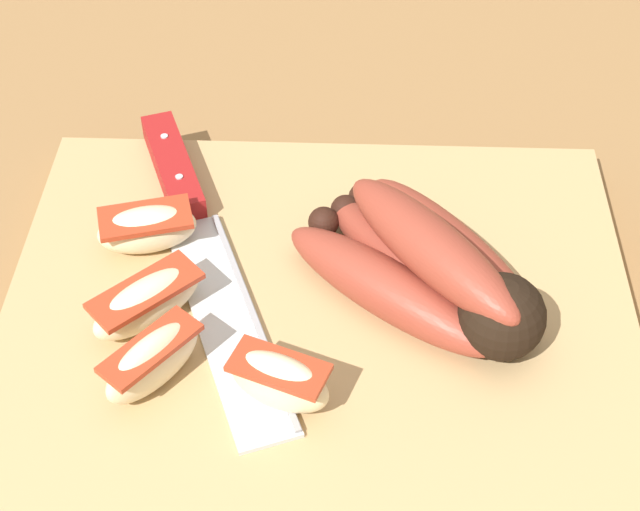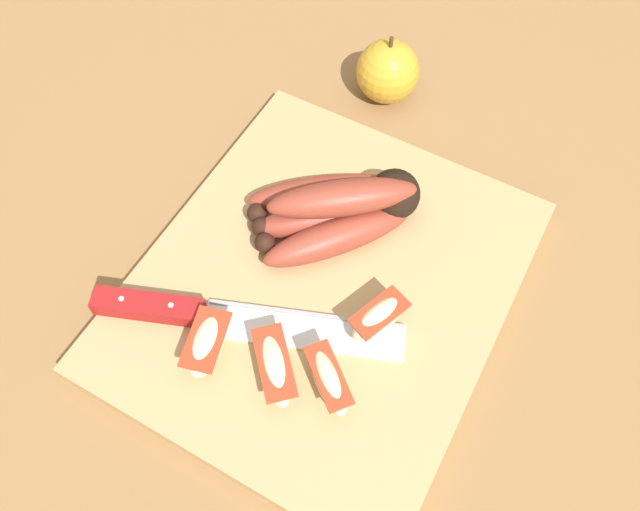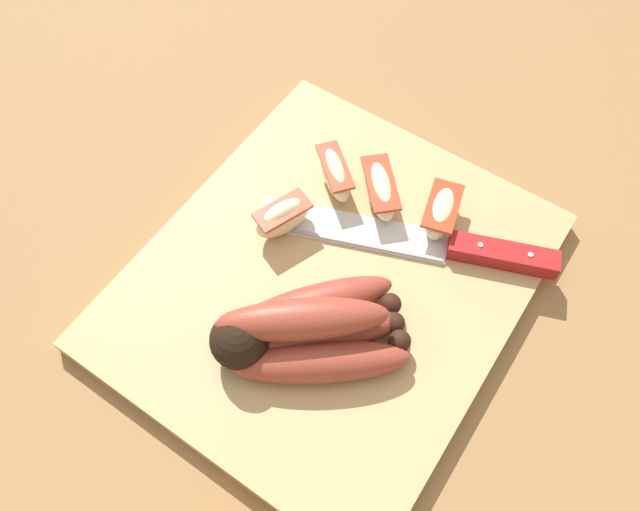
# 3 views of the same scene
# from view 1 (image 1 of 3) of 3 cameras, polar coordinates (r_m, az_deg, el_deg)

# --- Properties ---
(ground_plane) EXTENTS (6.00, 6.00, 0.00)m
(ground_plane) POSITION_cam_1_polar(r_m,az_deg,el_deg) (0.61, 1.12, -3.64)
(ground_plane) COLOR olive
(cutting_board) EXTENTS (0.38, 0.32, 0.02)m
(cutting_board) POSITION_cam_1_polar(r_m,az_deg,el_deg) (0.59, -0.35, -4.12)
(cutting_board) COLOR tan
(cutting_board) RESTS_ON ground_plane
(banana_bunch) EXTENTS (0.17, 0.17, 0.06)m
(banana_bunch) POSITION_cam_1_polar(r_m,az_deg,el_deg) (0.58, 6.25, -0.76)
(banana_bunch) COLOR black
(banana_bunch) RESTS_ON cutting_board
(chefs_knife) EXTENTS (0.13, 0.27, 0.02)m
(chefs_knife) POSITION_cam_1_polar(r_m,az_deg,el_deg) (0.64, -7.77, 2.33)
(chefs_knife) COLOR silver
(chefs_knife) RESTS_ON cutting_board
(apple_wedge_near) EXTENTS (0.06, 0.06, 0.04)m
(apple_wedge_near) POSITION_cam_1_polar(r_m,az_deg,el_deg) (0.54, -9.99, -6.06)
(apple_wedge_near) COLOR beige
(apple_wedge_near) RESTS_ON cutting_board
(apple_wedge_middle) EXTENTS (0.06, 0.04, 0.04)m
(apple_wedge_middle) POSITION_cam_1_polar(r_m,az_deg,el_deg) (0.53, -2.65, -7.30)
(apple_wedge_middle) COLOR beige
(apple_wedge_middle) RESTS_ON cutting_board
(apple_wedge_far) EXTENTS (0.07, 0.07, 0.03)m
(apple_wedge_far) POSITION_cam_1_polar(r_m,az_deg,el_deg) (0.57, -10.29, -2.66)
(apple_wedge_far) COLOR beige
(apple_wedge_far) RESTS_ON cutting_board
(apple_wedge_extra) EXTENTS (0.07, 0.04, 0.03)m
(apple_wedge_extra) POSITION_cam_1_polar(r_m,az_deg,el_deg) (0.62, -10.28, 1.57)
(apple_wedge_extra) COLOR beige
(apple_wedge_extra) RESTS_ON cutting_board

